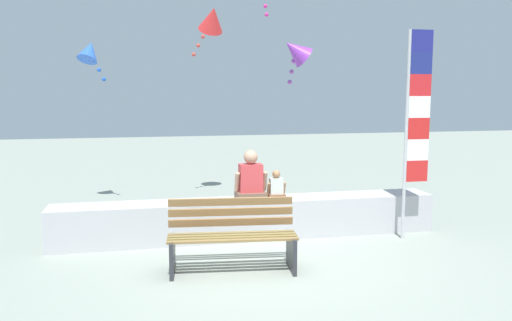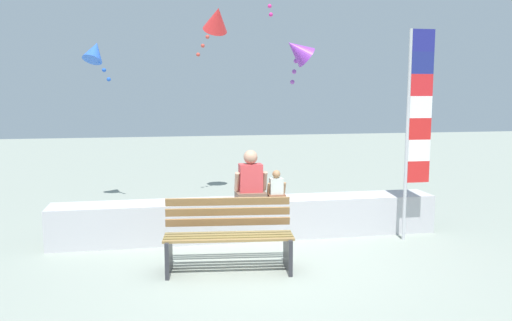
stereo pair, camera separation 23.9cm
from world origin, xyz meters
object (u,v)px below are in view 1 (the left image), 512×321
Objects in this scene: flag_banner at (414,118)px; kite_purple at (295,51)px; park_bench at (232,238)px; person_child at (276,187)px; person_adult at (251,180)px; kite_blue at (90,52)px; kite_red at (212,19)px.

kite_purple reaches higher than flag_banner.
flag_banner is 2.43m from kite_purple.
park_bench is 1.71m from person_child.
person_adult reaches higher than person_child.
flag_banner is 3.62× the size of kite_purple.
flag_banner is 3.75× the size of kite_blue.
park_bench is 5.59m from kite_red.
kite_red is at bearing 92.77° from person_adult.
kite_blue is (-2.55, 2.98, 2.11)m from person_adult.
person_adult is 0.69× the size of kite_red.
person_adult is at bearing 69.08° from park_bench.
person_child is 2.53m from kite_purple.
kite_red is (-0.15, 3.12, 2.81)m from person_adult.
person_adult is 2.64m from flag_banner.
park_bench is 1.91× the size of kite_purple.
park_bench is 2.17× the size of person_adult.
kite_red reaches higher than park_bench.
flag_banner is at bearing -50.80° from kite_purple.
kite_purple is at bearing 129.20° from flag_banner.
person_child is at bearing 0.06° from person_adult.
person_child is at bearing 164.67° from flag_banner.
kite_red is at bearing 85.20° from park_bench.
kite_purple is (-1.37, 1.68, 1.10)m from flag_banner.
kite_red is at bearing 3.20° from kite_blue.
person_adult is at bearing -87.23° from kite_red.
person_adult is 4.20m from kite_red.
kite_red is (-2.55, 3.66, 1.85)m from flag_banner.
park_bench is 0.53× the size of flag_banner.
person_child is (0.93, 1.38, 0.36)m from park_bench.
kite_red is (-0.55, 3.12, 2.93)m from person_child.
kite_purple is at bearing 47.77° from person_adult.
person_adult is 0.24× the size of flag_banner.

